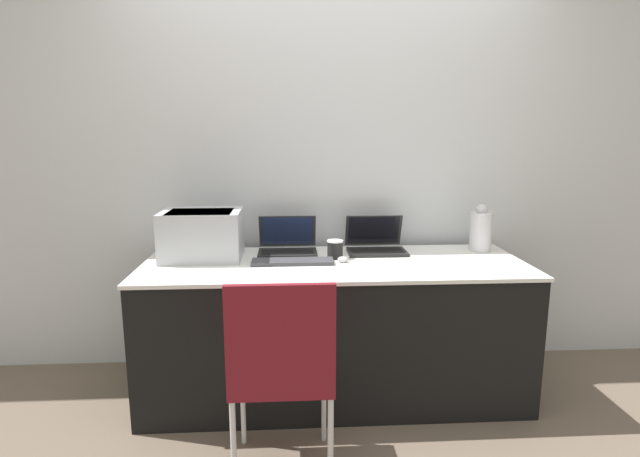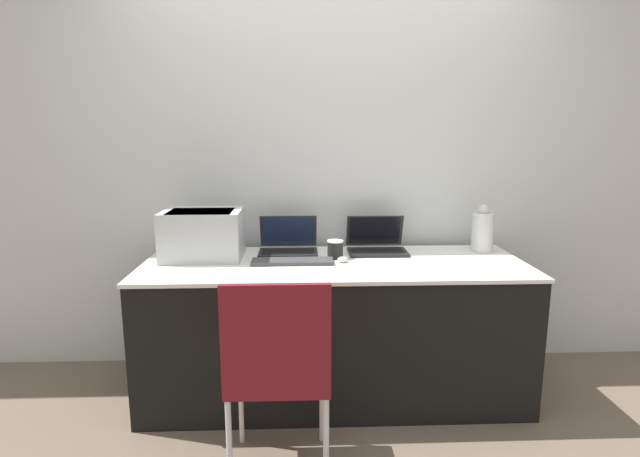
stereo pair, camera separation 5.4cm
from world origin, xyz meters
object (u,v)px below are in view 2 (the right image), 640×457
laptop_right (376,244)px  external_keyboard (293,262)px  coffee_cup (335,249)px  laptop_left (288,245)px  metal_pitcher (483,231)px  chair (278,363)px  printer (203,232)px  mouse (343,260)px

laptop_right → external_keyboard: laptop_right is taller
external_keyboard → coffee_cup: bearing=22.8°
laptop_left → external_keyboard: size_ratio=0.77×
metal_pitcher → chair: bearing=-141.1°
printer → metal_pitcher: (1.62, 0.09, -0.02)m
metal_pitcher → laptop_right: bearing=178.7°
laptop_right → external_keyboard: 0.55m
chair → printer: bearing=117.8°
external_keyboard → chair: 0.76m
laptop_right → coffee_cup: 0.29m
printer → coffee_cup: printer is taller
printer → laptop_left: (0.47, 0.11, -0.10)m
laptop_right → external_keyboard: bearing=-153.8°
laptop_right → printer: bearing=-174.0°
laptop_right → laptop_left: bearing=179.6°
mouse → chair: size_ratio=0.06×
mouse → metal_pitcher: bearing=14.7°
laptop_left → chair: laptop_left is taller
mouse → coffee_cup: bearing=110.5°
printer → external_keyboard: printer is taller
coffee_cup → mouse: bearing=-69.5°
coffee_cup → chair: (-0.29, -0.81, -0.28)m
laptop_right → chair: (-0.55, -0.96, -0.28)m
laptop_right → external_keyboard: size_ratio=0.77×
external_keyboard → mouse: mouse is taller
external_keyboard → chair: size_ratio=0.48×
laptop_left → metal_pitcher: size_ratio=1.20×
printer → external_keyboard: 0.54m
chair → laptop_right: bearing=60.3°
laptop_left → chair: (-0.02, -0.96, -0.28)m
external_keyboard → coffee_cup: coffee_cup is taller
coffee_cup → metal_pitcher: bearing=8.4°
external_keyboard → metal_pitcher: (1.12, 0.23, 0.12)m
laptop_right → coffee_cup: (-0.26, -0.14, 0.00)m
laptop_left → laptop_right: size_ratio=0.99×
metal_pitcher → chair: metal_pitcher is taller
printer → coffee_cup: 0.75m
printer → external_keyboard: size_ratio=0.98×
printer → mouse: size_ratio=7.40×
laptop_right → mouse: size_ratio=5.81×
printer → laptop_left: size_ratio=1.28×
laptop_right → metal_pitcher: bearing=-1.3°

